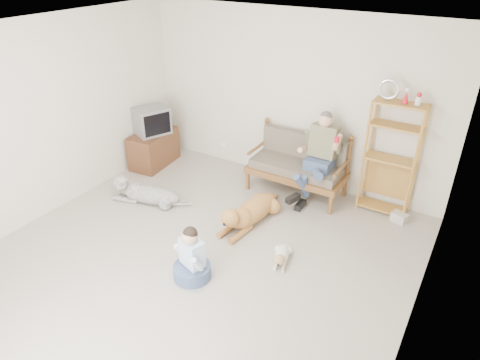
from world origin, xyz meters
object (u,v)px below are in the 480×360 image
Objects in this scene: tv_stand at (154,148)px; golden_retriever at (249,212)px; loveseat at (299,163)px; etagere at (391,158)px.

tv_stand reaches higher than golden_retriever.
loveseat is at bearing 87.14° from golden_retriever.
golden_retriever is at bearing -99.17° from loveseat.
etagere is at bearing 3.01° from tv_stand.
etagere is 2.12m from golden_retriever.
etagere reaches higher than tv_stand.
golden_retriever is (-0.19, -1.19, -0.31)m from loveseat.
golden_retriever is (-1.50, -1.33, -0.68)m from etagere.
etagere is at bearing 47.86° from golden_retriever.
loveseat is 1.24m from golden_retriever.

